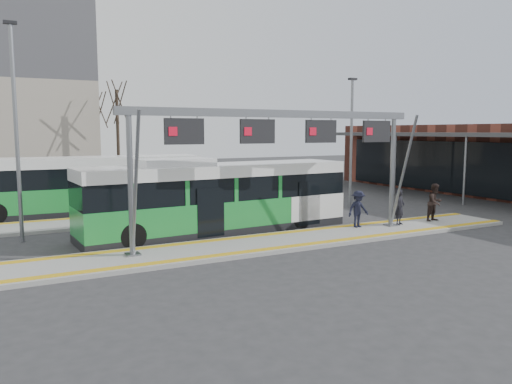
% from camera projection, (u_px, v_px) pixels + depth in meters
% --- Properties ---
extents(ground, '(120.00, 120.00, 0.00)m').
position_uv_depth(ground, '(293.00, 242.00, 20.39)').
color(ground, '#2D2D30').
rests_on(ground, ground).
extents(platform_main, '(22.00, 3.00, 0.15)m').
position_uv_depth(platform_main, '(293.00, 240.00, 20.39)').
color(platform_main, gray).
rests_on(platform_main, ground).
extents(platform_second, '(20.00, 3.00, 0.15)m').
position_uv_depth(platform_second, '(144.00, 218.00, 25.58)').
color(platform_second, gray).
rests_on(platform_second, ground).
extents(tactile_main, '(22.00, 2.65, 0.02)m').
position_uv_depth(tactile_main, '(293.00, 238.00, 20.38)').
color(tactile_main, gold).
rests_on(tactile_main, platform_main).
extents(tactile_second, '(20.00, 0.35, 0.02)m').
position_uv_depth(tactile_second, '(139.00, 213.00, 26.58)').
color(tactile_second, gold).
rests_on(tactile_second, platform_second).
extents(gantry, '(13.00, 1.68, 5.20)m').
position_uv_depth(gantry, '(283.00, 136.00, 19.94)').
color(gantry, slate).
rests_on(gantry, platform_main).
extents(hero_bus, '(12.38, 3.36, 3.37)m').
position_uv_depth(hero_bus, '(218.00, 198.00, 22.16)').
color(hero_bus, black).
rests_on(hero_bus, ground).
extents(bg_bus_green, '(12.53, 2.97, 3.12)m').
position_uv_depth(bg_bus_green, '(85.00, 186.00, 27.20)').
color(bg_bus_green, black).
rests_on(bg_bus_green, ground).
extents(passenger_a, '(0.72, 0.63, 1.67)m').
position_uv_depth(passenger_a, '(400.00, 207.00, 23.31)').
color(passenger_a, black).
rests_on(passenger_a, platform_main).
extents(passenger_b, '(0.98, 0.81, 1.83)m').
position_uv_depth(passenger_b, '(435.00, 202.00, 24.27)').
color(passenger_b, black).
rests_on(passenger_b, platform_main).
extents(passenger_c, '(1.09, 0.63, 1.68)m').
position_uv_depth(passenger_c, '(358.00, 209.00, 22.68)').
color(passenger_c, black).
rests_on(passenger_c, platform_main).
extents(tree_left, '(1.40, 1.40, 9.21)m').
position_uv_depth(tree_left, '(117.00, 103.00, 43.61)').
color(tree_left, '#382B21').
rests_on(tree_left, ground).
extents(tree_mid, '(1.40, 1.40, 8.59)m').
position_uv_depth(tree_mid, '(98.00, 110.00, 47.54)').
color(tree_mid, '#382B21').
rests_on(tree_mid, ground).
extents(lamp_west, '(0.50, 0.25, 8.76)m').
position_uv_depth(lamp_west, '(16.00, 128.00, 19.83)').
color(lamp_west, slate).
rests_on(lamp_west, ground).
extents(lamp_east, '(0.50, 0.25, 7.59)m').
position_uv_depth(lamp_east, '(351.00, 139.00, 29.37)').
color(lamp_east, slate).
rests_on(lamp_east, ground).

